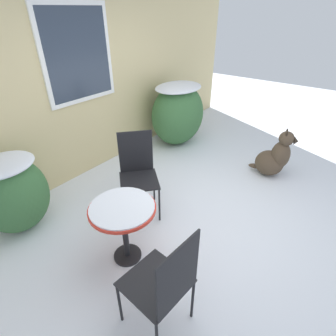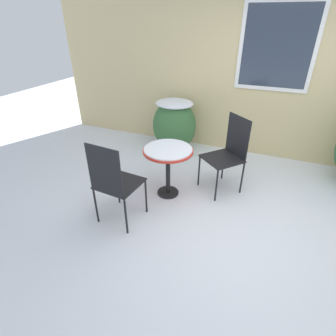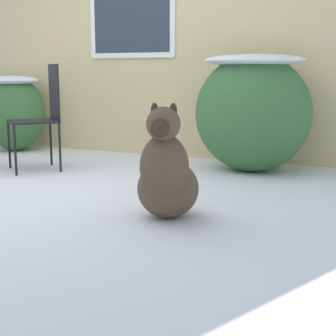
{
  "view_description": "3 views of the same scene",
  "coord_description": "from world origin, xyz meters",
  "px_view_note": "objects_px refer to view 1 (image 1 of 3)",
  "views": [
    {
      "loc": [
        -2.34,
        -1.18,
        2.36
      ],
      "look_at": [
        0.0,
        0.6,
        0.55
      ],
      "focal_mm": 28.0,
      "sensor_mm": 36.0,
      "label": 1
    },
    {
      "loc": [
        0.14,
        -2.49,
        2.2
      ],
      "look_at": [
        -1.05,
        0.37,
        0.42
      ],
      "focal_mm": 28.0,
      "sensor_mm": 36.0,
      "label": 2
    },
    {
      "loc": [
        3.01,
        -3.42,
        0.99
      ],
      "look_at": [
        1.58,
        -0.27,
        0.35
      ],
      "focal_mm": 55.0,
      "sensor_mm": 36.0,
      "label": 3
    }
  ],
  "objects_px": {
    "patio_table": "(123,216)",
    "patio_chair_near_table": "(138,171)",
    "patio_chair_far_side": "(164,283)",
    "dog": "(274,158)"
  },
  "relations": [
    {
      "from": "patio_table",
      "to": "dog",
      "type": "distance_m",
      "value": 2.74
    },
    {
      "from": "patio_chair_far_side",
      "to": "dog",
      "type": "height_order",
      "value": "patio_chair_far_side"
    },
    {
      "from": "patio_table",
      "to": "patio_chair_near_table",
      "type": "height_order",
      "value": "patio_chair_near_table"
    },
    {
      "from": "patio_table",
      "to": "dog",
      "type": "relative_size",
      "value": 0.89
    },
    {
      "from": "patio_chair_far_side",
      "to": "patio_chair_near_table",
      "type": "bearing_deg",
      "value": -125.42
    },
    {
      "from": "patio_chair_near_table",
      "to": "dog",
      "type": "bearing_deg",
      "value": 10.25
    },
    {
      "from": "patio_chair_near_table",
      "to": "dog",
      "type": "relative_size",
      "value": 1.34
    },
    {
      "from": "patio_table",
      "to": "patio_chair_near_table",
      "type": "xyz_separation_m",
      "value": [
        0.71,
        0.46,
        0.0
      ]
    },
    {
      "from": "patio_chair_far_side",
      "to": "dog",
      "type": "xyz_separation_m",
      "value": [
        2.97,
        0.09,
        -0.29
      ]
    },
    {
      "from": "patio_chair_near_table",
      "to": "dog",
      "type": "height_order",
      "value": "patio_chair_near_table"
    }
  ]
}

